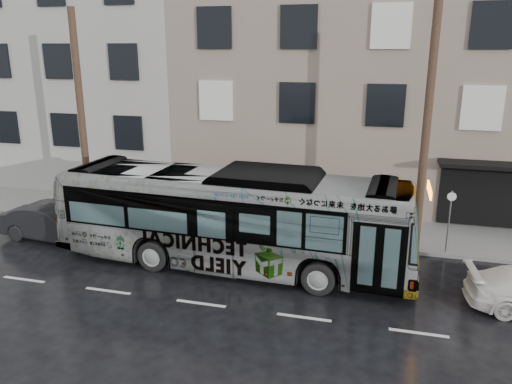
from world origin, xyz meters
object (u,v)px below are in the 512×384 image
sign_post (449,222)px  utility_pole_front (426,132)px  dark_sedan (54,222)px  bus (232,218)px  utility_pole_rear (82,118)px

sign_post → utility_pole_front: bearing=180.0°
utility_pole_front → dark_sedan: 14.88m
sign_post → bus: size_ratio=0.19×
sign_post → bus: bearing=-159.7°
bus → dark_sedan: size_ratio=2.88×
utility_pole_front → utility_pole_rear: 14.00m
bus → dark_sedan: bus is taller
utility_pole_front → utility_pole_rear: same height
utility_pole_front → bus: (-6.43, -2.79, -2.86)m
utility_pole_front → dark_sedan: (-14.16, -2.32, -3.92)m
bus → dark_sedan: 7.82m
sign_post → bus: (-7.53, -2.79, 0.44)m
utility_pole_front → dark_sedan: bearing=-170.7°
utility_pole_front → bus: size_ratio=0.70×
utility_pole_front → dark_sedan: size_ratio=2.02×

